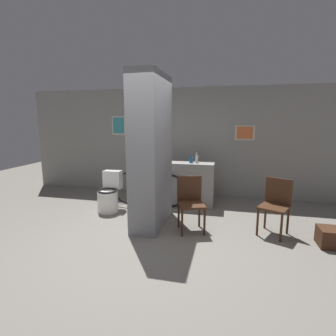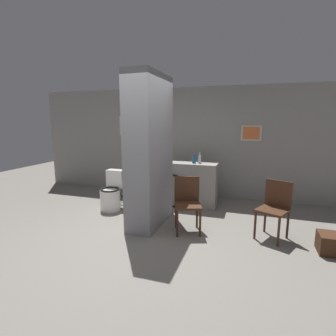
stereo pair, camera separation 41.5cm
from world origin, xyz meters
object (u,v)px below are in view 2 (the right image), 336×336
at_px(chair_by_doorway, 275,206).
at_px(bottle_tall, 199,159).
at_px(toilet, 112,194).
at_px(chair_near_pillar, 187,201).
at_px(bicycle, 151,189).

distance_m(chair_by_doorway, bottle_tall, 1.91).
height_order(toilet, chair_by_doorway, chair_by_doorway).
height_order(chair_near_pillar, chair_by_doorway, same).
height_order(chair_by_doorway, bicycle, chair_by_doorway).
xyz_separation_m(toilet, bicycle, (0.70, 0.48, 0.05)).
relative_size(chair_by_doorway, bottle_tall, 3.58).
bearing_deg(chair_near_pillar, toilet, 142.78).
distance_m(toilet, chair_by_doorway, 3.14).
bearing_deg(chair_near_pillar, chair_by_doorway, -12.66).
bearing_deg(bicycle, chair_by_doorway, -19.84).
bearing_deg(toilet, bottle_tall, 24.26).
distance_m(bicycle, bottle_tall, 1.22).
xyz_separation_m(chair_near_pillar, bottle_tall, (-0.07, 1.32, 0.52)).
relative_size(bicycle, bottle_tall, 6.54).
xyz_separation_m(chair_near_pillar, bicycle, (-1.06, 1.04, -0.13)).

